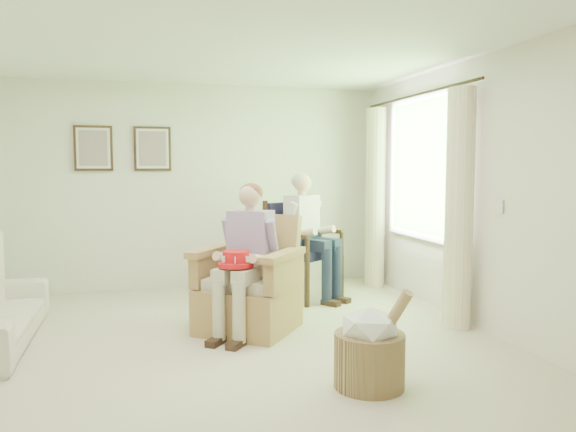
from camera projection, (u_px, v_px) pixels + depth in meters
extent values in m
plane|color=beige|center=(222.00, 354.00, 4.66)|extent=(5.50, 5.50, 0.00)
cube|color=silver|center=(189.00, 187.00, 7.19)|extent=(5.00, 0.04, 2.60)
cube|color=silver|center=(338.00, 242.00, 1.90)|extent=(5.00, 0.04, 2.60)
cube|color=silver|center=(489.00, 194.00, 5.20)|extent=(0.04, 5.50, 2.60)
cube|color=white|center=(219.00, 34.00, 4.44)|extent=(5.00, 5.50, 0.02)
cube|color=#2D6B23|center=(423.00, 167.00, 6.32)|extent=(0.02, 1.40, 1.50)
cube|color=white|center=(423.00, 97.00, 6.25)|extent=(0.04, 1.52, 0.06)
cube|color=white|center=(420.00, 236.00, 6.39)|extent=(0.04, 1.52, 0.06)
cylinder|color=#382114|center=(416.00, 95.00, 6.23)|extent=(0.03, 2.50, 0.03)
cylinder|color=beige|center=(459.00, 209.00, 5.38)|extent=(0.34, 0.34, 2.30)
cylinder|color=beige|center=(375.00, 198.00, 7.26)|extent=(0.34, 0.34, 2.30)
cube|color=#382114|center=(93.00, 148.00, 6.82)|extent=(0.45, 0.03, 0.55)
cube|color=silver|center=(93.00, 148.00, 6.80)|extent=(0.39, 0.01, 0.49)
cube|color=tan|center=(93.00, 148.00, 6.79)|extent=(0.33, 0.01, 0.43)
cube|color=#382114|center=(152.00, 149.00, 7.00)|extent=(0.45, 0.03, 0.55)
cube|color=silver|center=(153.00, 149.00, 6.98)|extent=(0.39, 0.01, 0.49)
cube|color=tan|center=(153.00, 149.00, 6.98)|extent=(0.33, 0.01, 0.43)
cube|color=#A4814D|center=(248.00, 308.00, 5.32)|extent=(0.81, 0.79, 0.43)
cube|color=beige|center=(249.00, 282.00, 5.27)|extent=(0.63, 0.61, 0.10)
cube|color=#A4814D|center=(241.00, 245.00, 5.60)|extent=(0.75, 0.23, 0.64)
cube|color=#A4814D|center=(208.00, 271.00, 5.19)|extent=(0.10, 0.73, 0.30)
cube|color=#A4814D|center=(286.00, 268.00, 5.39)|extent=(0.10, 0.73, 0.30)
cylinder|color=black|center=(283.00, 284.00, 6.28)|extent=(0.06, 0.06, 0.49)
cylinder|color=black|center=(339.00, 281.00, 6.46)|extent=(0.06, 0.06, 0.49)
cylinder|color=black|center=(270.00, 274.00, 6.88)|extent=(0.06, 0.06, 0.49)
cylinder|color=black|center=(322.00, 271.00, 7.06)|extent=(0.06, 0.06, 0.49)
cube|color=#1D1C3E|center=(304.00, 252.00, 6.64)|extent=(0.65, 0.63, 0.11)
cube|color=#1D1C3E|center=(297.00, 224.00, 6.91)|extent=(0.60, 0.08, 0.56)
cube|color=#C0B49A|center=(249.00, 265.00, 5.26)|extent=(0.40, 0.26, 0.16)
cube|color=#A387BF|center=(248.00, 235.00, 5.25)|extent=(0.39, 0.24, 0.46)
sphere|color=#DDAD8E|center=(248.00, 196.00, 5.21)|extent=(0.21, 0.21, 0.21)
ellipsoid|color=brown|center=(247.00, 193.00, 5.23)|extent=(0.22, 0.22, 0.18)
cube|color=#C0B49A|center=(242.00, 275.00, 5.02)|extent=(0.14, 0.44, 0.13)
cube|color=#C0B49A|center=(264.00, 274.00, 5.08)|extent=(0.14, 0.44, 0.13)
cylinder|color=#C0B49A|center=(247.00, 312.00, 4.86)|extent=(0.12, 0.12, 0.54)
cylinder|color=#C0B49A|center=(269.00, 311.00, 4.91)|extent=(0.12, 0.12, 0.54)
cube|color=#1B223C|center=(304.00, 238.00, 6.63)|extent=(0.40, 0.26, 0.16)
cube|color=white|center=(303.00, 214.00, 6.62)|extent=(0.39, 0.24, 0.46)
sphere|color=#DDAD8E|center=(304.00, 183.00, 6.58)|extent=(0.21, 0.21, 0.21)
ellipsoid|color=#B7B2AD|center=(303.00, 181.00, 6.60)|extent=(0.22, 0.22, 0.18)
cube|color=#1B223C|center=(301.00, 245.00, 6.40)|extent=(0.14, 0.44, 0.13)
cube|color=#1B223C|center=(318.00, 245.00, 6.45)|extent=(0.14, 0.44, 0.13)
cylinder|color=#1B223C|center=(306.00, 277.00, 6.23)|extent=(0.12, 0.12, 0.61)
cylinder|color=#1B223C|center=(323.00, 276.00, 6.28)|extent=(0.12, 0.12, 0.61)
cylinder|color=red|center=(236.00, 264.00, 4.99)|extent=(0.32, 0.32, 0.04)
cylinder|color=red|center=(236.00, 258.00, 4.99)|extent=(0.23, 0.23, 0.12)
cube|color=white|center=(250.00, 257.00, 5.02)|extent=(0.05, 0.01, 0.05)
cube|color=white|center=(242.00, 256.00, 5.10)|extent=(0.03, 0.04, 0.05)
cube|color=white|center=(231.00, 256.00, 5.10)|extent=(0.02, 0.05, 0.05)
cube|color=white|center=(223.00, 257.00, 5.01)|extent=(0.04, 0.03, 0.05)
cube|color=white|center=(224.00, 259.00, 4.91)|extent=(0.04, 0.03, 0.05)
cube|color=white|center=(235.00, 260.00, 4.87)|extent=(0.02, 0.05, 0.05)
cube|color=white|center=(246.00, 259.00, 4.92)|extent=(0.03, 0.04, 0.05)
cylinder|color=tan|center=(369.00, 360.00, 3.95)|extent=(0.61, 0.61, 0.39)
ellipsoid|color=white|center=(370.00, 326.00, 3.93)|extent=(0.44, 0.44, 0.27)
cylinder|color=#A57F56|center=(388.00, 327.00, 3.91)|extent=(0.20, 0.35, 0.58)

